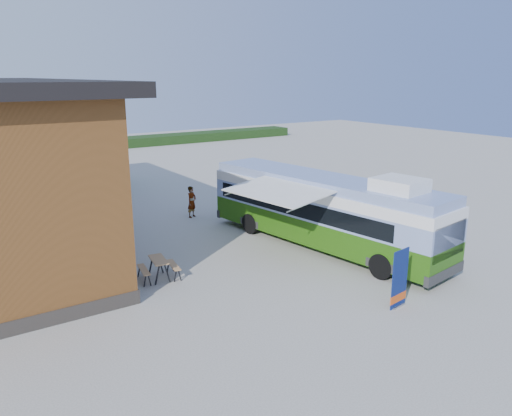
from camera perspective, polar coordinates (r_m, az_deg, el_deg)
ground at (r=21.04m, az=3.57°, el=-6.50°), size 100.00×100.00×0.00m
hedge at (r=57.55m, az=-13.45°, el=7.40°), size 40.00×3.00×1.00m
bus at (r=22.85m, az=7.69°, el=-0.06°), size 4.29×12.61×3.80m
awning at (r=21.33m, az=2.96°, el=1.58°), size 3.42×4.88×0.54m
banner at (r=17.77m, az=16.05°, el=-8.31°), size 0.90×0.26×2.07m
picnic_table at (r=19.77m, az=-11.07°, el=-6.31°), size 1.62×1.49×0.82m
person_a at (r=27.89m, az=-7.35°, el=0.71°), size 0.76×0.66×1.75m
person_b at (r=23.99m, az=-16.80°, el=-2.06°), size 1.14×1.12×1.85m
slurry_tanker at (r=36.90m, az=-17.43°, el=4.41°), size 3.23×6.12×2.36m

